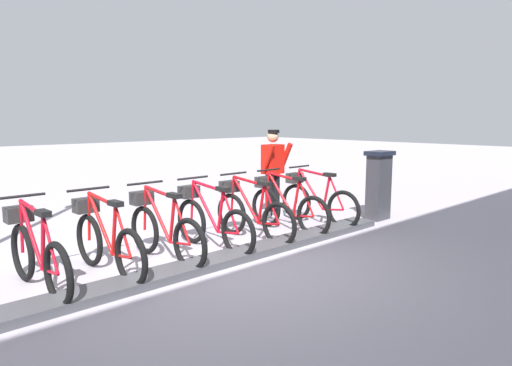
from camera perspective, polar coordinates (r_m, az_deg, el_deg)
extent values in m
plane|color=#A99FAC|center=(6.07, -3.57, -9.82)|extent=(60.00, 60.00, 0.00)
cube|color=#47474C|center=(6.06, -3.58, -9.37)|extent=(0.44, 6.31, 0.10)
cube|color=#38383D|center=(8.71, 15.17, -0.56)|extent=(0.28, 0.44, 1.20)
cube|color=#194C8C|center=(8.75, 14.42, 1.81)|extent=(0.03, 0.30, 0.40)
cube|color=black|center=(8.64, 15.33, 3.64)|extent=(0.36, 0.52, 0.08)
torus|color=black|center=(7.83, 10.96, -3.34)|extent=(0.67, 0.09, 0.67)
torus|color=black|center=(8.46, 5.10, -2.38)|extent=(0.67, 0.09, 0.67)
cylinder|color=red|center=(8.20, 6.94, -0.75)|extent=(0.60, 0.06, 0.70)
cylinder|color=red|center=(8.00, 8.85, -1.27)|extent=(0.16, 0.05, 0.61)
cylinder|color=red|center=(8.12, 7.31, 1.29)|extent=(0.69, 0.06, 0.11)
cylinder|color=red|center=(7.96, 9.69, -3.33)|extent=(0.43, 0.04, 0.09)
cylinder|color=red|center=(7.87, 10.10, -1.24)|extent=(0.33, 0.04, 0.56)
cylinder|color=red|center=(8.39, 5.28, -0.34)|extent=(0.10, 0.04, 0.62)
cube|color=black|center=(7.92, 9.25, 1.04)|extent=(0.22, 0.11, 0.06)
cylinder|color=black|center=(8.33, 5.47, 2.07)|extent=(0.05, 0.54, 0.03)
cube|color=#2D2D2D|center=(8.42, 4.88, 0.64)|extent=(0.21, 0.28, 0.18)
torus|color=black|center=(7.22, 7.27, -4.22)|extent=(0.67, 0.09, 0.67)
torus|color=black|center=(7.90, 1.28, -3.09)|extent=(0.67, 0.09, 0.67)
cylinder|color=red|center=(7.62, 3.13, -1.38)|extent=(0.60, 0.06, 0.70)
cylinder|color=red|center=(7.40, 5.08, -1.95)|extent=(0.16, 0.05, 0.61)
cylinder|color=red|center=(7.54, 3.48, 0.82)|extent=(0.69, 0.06, 0.11)
cylinder|color=red|center=(7.36, 5.96, -4.19)|extent=(0.43, 0.04, 0.09)
cylinder|color=red|center=(7.26, 6.36, -1.94)|extent=(0.33, 0.04, 0.56)
cylinder|color=red|center=(7.83, 1.44, -0.91)|extent=(0.10, 0.04, 0.62)
cube|color=black|center=(7.31, 5.47, 0.54)|extent=(0.22, 0.11, 0.06)
cylinder|color=black|center=(7.76, 1.61, 1.67)|extent=(0.05, 0.54, 0.03)
cube|color=#2D2D2D|center=(7.86, 1.03, 0.14)|extent=(0.21, 0.28, 0.18)
torus|color=black|center=(6.65, 2.91, -5.23)|extent=(0.67, 0.09, 0.67)
torus|color=black|center=(7.38, -3.11, -3.89)|extent=(0.67, 0.09, 0.67)
cylinder|color=red|center=(7.08, -1.29, -2.09)|extent=(0.60, 0.06, 0.70)
cylinder|color=red|center=(6.85, 0.67, -2.74)|extent=(0.16, 0.05, 0.61)
cylinder|color=red|center=(6.99, -0.96, 0.27)|extent=(0.69, 0.06, 0.11)
cylinder|color=red|center=(6.80, 1.58, -5.17)|extent=(0.43, 0.04, 0.09)
cylinder|color=red|center=(6.70, 1.96, -2.75)|extent=(0.33, 0.04, 0.56)
cylinder|color=red|center=(7.30, -2.97, -1.57)|extent=(0.10, 0.04, 0.62)
cube|color=black|center=(6.75, 1.04, -0.06)|extent=(0.22, 0.11, 0.06)
cylinder|color=black|center=(7.23, -2.83, 1.20)|extent=(0.05, 0.54, 0.03)
cube|color=#2D2D2D|center=(7.34, -3.39, -0.44)|extent=(0.21, 0.28, 0.18)
torus|color=black|center=(6.12, -2.25, -6.39)|extent=(0.67, 0.09, 0.67)
torus|color=black|center=(6.92, -8.13, -4.78)|extent=(0.67, 0.09, 0.67)
cylinder|color=red|center=(6.59, -6.41, -2.90)|extent=(0.60, 0.06, 0.70)
cylinder|color=red|center=(6.34, -4.49, -3.64)|extent=(0.16, 0.05, 0.61)
cylinder|color=red|center=(6.50, -6.12, -0.38)|extent=(0.69, 0.06, 0.11)
cylinder|color=red|center=(6.29, -3.56, -6.28)|extent=(0.43, 0.04, 0.09)
cylinder|color=red|center=(6.17, -3.22, -3.68)|extent=(0.33, 0.04, 0.56)
cylinder|color=red|center=(6.83, -8.03, -2.31)|extent=(0.10, 0.04, 0.62)
cube|color=black|center=(6.23, -4.17, -0.75)|extent=(0.22, 0.11, 0.06)
cylinder|color=black|center=(6.75, -7.94, 0.64)|extent=(0.05, 0.54, 0.03)
cube|color=#2D2D2D|center=(6.87, -8.45, -1.09)|extent=(0.21, 0.28, 0.18)
torus|color=black|center=(5.66, -8.35, -7.69)|extent=(0.67, 0.09, 0.67)
torus|color=black|center=(6.51, -13.83, -5.75)|extent=(0.67, 0.09, 0.67)
cylinder|color=red|center=(6.17, -12.29, -3.80)|extent=(0.60, 0.06, 0.70)
cylinder|color=red|center=(5.89, -10.50, -4.65)|extent=(0.16, 0.05, 0.61)
cylinder|color=red|center=(6.06, -12.07, -1.12)|extent=(0.69, 0.06, 0.11)
cylinder|color=red|center=(5.84, -9.58, -7.51)|extent=(0.43, 0.04, 0.09)
cylinder|color=red|center=(5.71, -9.31, -4.74)|extent=(0.33, 0.04, 0.56)
cylinder|color=red|center=(6.42, -13.79, -3.13)|extent=(0.10, 0.04, 0.62)
cube|color=black|center=(5.78, -10.25, -1.56)|extent=(0.22, 0.11, 0.06)
cylinder|color=black|center=(6.34, -13.76, 0.00)|extent=(0.05, 0.54, 0.03)
cube|color=#2D2D2D|center=(6.47, -14.19, -1.83)|extent=(0.21, 0.28, 0.18)
torus|color=black|center=(5.27, -15.48, -9.08)|extent=(0.67, 0.09, 0.67)
torus|color=black|center=(6.18, -20.25, -6.75)|extent=(0.67, 0.09, 0.67)
cylinder|color=red|center=(5.81, -18.98, -4.78)|extent=(0.60, 0.06, 0.70)
cylinder|color=red|center=(5.52, -17.42, -5.75)|extent=(0.16, 0.05, 0.61)
cylinder|color=red|center=(5.70, -18.86, -1.94)|extent=(0.69, 0.06, 0.11)
cylinder|color=red|center=(5.46, -16.56, -8.83)|extent=(0.43, 0.04, 0.09)
cylinder|color=red|center=(5.33, -16.39, -5.89)|extent=(0.33, 0.04, 0.56)
cylinder|color=red|center=(6.09, -20.27, -4.01)|extent=(0.10, 0.04, 0.62)
cube|color=black|center=(5.40, -17.28, -2.47)|extent=(0.22, 0.11, 0.06)
cylinder|color=black|center=(6.00, -20.32, -0.71)|extent=(0.05, 0.54, 0.03)
cube|color=#2D2D2D|center=(6.13, -20.64, -2.63)|extent=(0.21, 0.28, 0.18)
torus|color=black|center=(4.98, -23.65, -10.50)|extent=(0.67, 0.09, 0.67)
torus|color=black|center=(5.94, -27.31, -7.77)|extent=(0.67, 0.09, 0.67)
cylinder|color=red|center=(5.55, -26.44, -5.78)|extent=(0.60, 0.06, 0.70)
cylinder|color=red|center=(5.25, -25.24, -6.88)|extent=(0.16, 0.05, 0.61)
cylinder|color=red|center=(5.44, -26.44, -2.83)|extent=(0.69, 0.06, 0.11)
cylinder|color=red|center=(5.18, -24.49, -10.16)|extent=(0.43, 0.04, 0.09)
cylinder|color=red|center=(5.04, -24.45, -7.09)|extent=(0.33, 0.04, 0.56)
cylinder|color=red|center=(5.84, -27.42, -4.92)|extent=(0.10, 0.04, 0.62)
cube|color=black|center=(5.12, -25.24, -3.45)|extent=(0.22, 0.11, 0.06)
cylinder|color=black|center=(5.75, -27.56, -1.50)|extent=(0.05, 0.54, 0.03)
cube|color=#2D2D2D|center=(5.89, -27.73, -3.47)|extent=(0.21, 0.28, 0.18)
cube|color=white|center=(8.90, 2.84, -3.70)|extent=(0.27, 0.13, 0.10)
cube|color=white|center=(8.82, 1.32, -3.81)|extent=(0.27, 0.13, 0.10)
cylinder|color=black|center=(8.86, 2.52, -1.25)|extent=(0.15, 0.15, 0.82)
cylinder|color=black|center=(8.72, 1.67, -1.41)|extent=(0.15, 0.15, 0.82)
cube|color=red|center=(8.71, 2.12, 3.03)|extent=(0.29, 0.42, 0.56)
cylinder|color=red|center=(8.84, 3.72, 3.27)|extent=(0.34, 0.12, 0.57)
cylinder|color=red|center=(8.44, 1.48, 3.06)|extent=(0.34, 0.12, 0.57)
sphere|color=tan|center=(8.68, 2.14, 5.86)|extent=(0.22, 0.22, 0.22)
cylinder|color=black|center=(8.66, 2.24, 6.51)|extent=(0.22, 0.22, 0.06)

